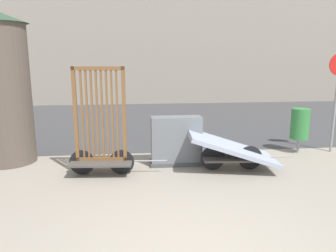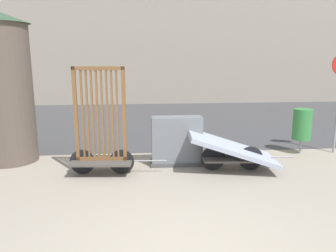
{
  "view_description": "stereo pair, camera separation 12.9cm",
  "coord_description": "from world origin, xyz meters",
  "px_view_note": "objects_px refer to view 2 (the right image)",
  "views": [
    {
      "loc": [
        -0.69,
        -3.37,
        2.33
      ],
      "look_at": [
        0.0,
        3.04,
        0.97
      ],
      "focal_mm": 35.0,
      "sensor_mm": 36.0,
      "label": 1
    },
    {
      "loc": [
        -0.56,
        -3.38,
        2.33
      ],
      "look_at": [
        0.0,
        3.04,
        0.97
      ],
      "focal_mm": 35.0,
      "sensor_mm": 36.0,
      "label": 2
    }
  ],
  "objects_px": {
    "bike_cart_with_mattress": "(232,150)",
    "advertising_column": "(5,88)",
    "utility_cabinet": "(177,143)",
    "trash_bin": "(302,124)",
    "bike_cart_with_bedframe": "(101,138)"
  },
  "relations": [
    {
      "from": "bike_cart_with_bedframe",
      "to": "trash_bin",
      "type": "xyz_separation_m",
      "value": [
        4.71,
        1.05,
        -0.03
      ]
    },
    {
      "from": "bike_cart_with_bedframe",
      "to": "advertising_column",
      "type": "height_order",
      "value": "advertising_column"
    },
    {
      "from": "bike_cart_with_mattress",
      "to": "advertising_column",
      "type": "bearing_deg",
      "value": 171.85
    },
    {
      "from": "utility_cabinet",
      "to": "trash_bin",
      "type": "xyz_separation_m",
      "value": [
        3.14,
        0.57,
        0.23
      ]
    },
    {
      "from": "bike_cart_with_mattress",
      "to": "utility_cabinet",
      "type": "distance_m",
      "value": 1.21
    },
    {
      "from": "bike_cart_with_bedframe",
      "to": "advertising_column",
      "type": "relative_size",
      "value": 0.66
    },
    {
      "from": "trash_bin",
      "to": "advertising_column",
      "type": "distance_m",
      "value": 6.94
    },
    {
      "from": "utility_cabinet",
      "to": "bike_cart_with_mattress",
      "type": "bearing_deg",
      "value": -23.09
    },
    {
      "from": "trash_bin",
      "to": "utility_cabinet",
      "type": "bearing_deg",
      "value": -169.63
    },
    {
      "from": "bike_cart_with_bedframe",
      "to": "trash_bin",
      "type": "height_order",
      "value": "bike_cart_with_bedframe"
    },
    {
      "from": "bike_cart_with_mattress",
      "to": "utility_cabinet",
      "type": "xyz_separation_m",
      "value": [
        -1.11,
        0.47,
        0.06
      ]
    },
    {
      "from": "bike_cart_with_bedframe",
      "to": "trash_bin",
      "type": "distance_m",
      "value": 4.82
    },
    {
      "from": "bike_cart_with_mattress",
      "to": "advertising_column",
      "type": "height_order",
      "value": "advertising_column"
    },
    {
      "from": "trash_bin",
      "to": "advertising_column",
      "type": "xyz_separation_m",
      "value": [
        -6.87,
        0.0,
        0.94
      ]
    },
    {
      "from": "bike_cart_with_bedframe",
      "to": "utility_cabinet",
      "type": "xyz_separation_m",
      "value": [
        1.57,
        0.48,
        -0.26
      ]
    }
  ]
}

